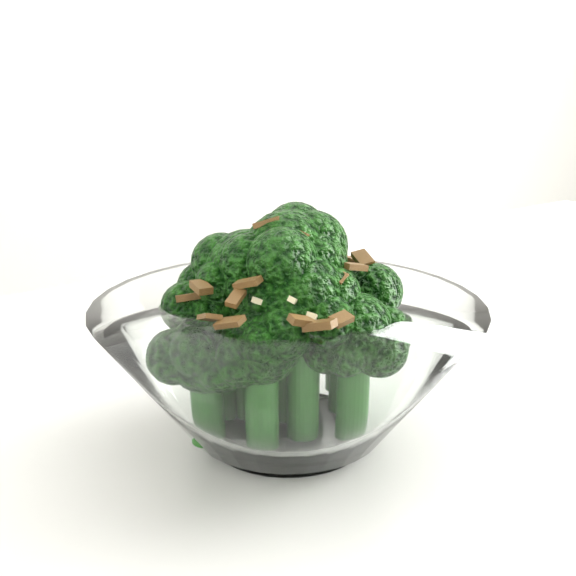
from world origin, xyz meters
name	(u,v)px	position (x,y,z in m)	size (l,w,h in m)	color
table	(512,431)	(-0.11, -0.03, 0.68)	(1.37, 1.10, 0.75)	white
broccoli_dish	(287,353)	(-0.33, -0.10, 0.81)	(0.24, 0.24, 0.15)	white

